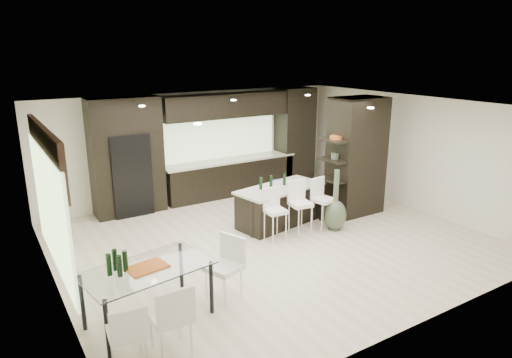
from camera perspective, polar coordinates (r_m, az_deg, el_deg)
ground at (r=9.30m, az=1.98°, el=-7.70°), size 8.00×8.00×0.00m
back_wall at (r=11.82m, az=-7.48°, el=4.22°), size 8.00×0.02×2.70m
left_wall at (r=7.48m, az=-24.34°, el=-4.08°), size 0.02×7.00×2.70m
right_wall at (r=11.50m, az=18.85°, el=3.17°), size 0.02×7.00×2.70m
ceiling at (r=8.58m, az=2.15°, el=9.06°), size 8.00×7.00×0.02m
window_left at (r=7.67m, az=-24.27°, el=-3.58°), size 0.04×3.20×1.90m
window_back at (r=12.00m, az=-4.83°, el=5.45°), size 3.40×0.04×1.20m
stone_accent at (r=7.45m, az=-24.82°, el=3.01°), size 0.08×3.00×0.80m
ceiling_spots at (r=8.78m, az=1.22°, el=9.10°), size 4.00×3.00×0.02m
back_cabinetry at (r=11.74m, az=-4.59°, el=4.23°), size 6.80×0.68×2.70m
refrigerator at (r=10.93m, az=-15.64°, el=0.63°), size 0.90×0.68×1.90m
partition_column at (r=10.75m, az=12.43°, el=2.80°), size 1.20×0.80×2.70m
kitchen_island at (r=10.03m, az=2.99°, el=-3.33°), size 2.13×1.22×0.84m
stool_left at (r=9.14m, az=2.41°, el=-5.18°), size 0.41×0.41×0.87m
stool_mid at (r=9.46m, az=5.54°, el=-4.32°), size 0.46×0.46×0.92m
stool_right at (r=9.84m, az=8.38°, el=-3.70°), size 0.46×0.46×0.89m
bench at (r=10.81m, az=4.46°, el=-2.94°), size 1.25×0.53×0.47m
floor_vase at (r=9.75m, az=9.92°, el=-2.63°), size 0.59×0.59×1.32m
dining_table at (r=6.76m, az=-13.25°, el=-13.90°), size 1.86×1.23×0.83m
chair_near at (r=6.08m, az=-10.65°, el=-16.98°), size 0.50×0.50×0.91m
chair_far at (r=5.99m, az=-15.77°, el=-18.42°), size 0.48×0.48×0.81m
chair_end at (r=7.14m, az=-4.06°, el=-11.43°), size 0.63×0.63×0.90m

